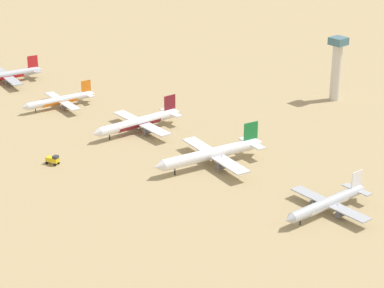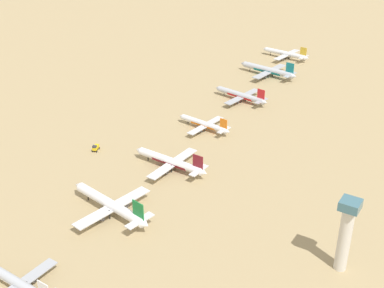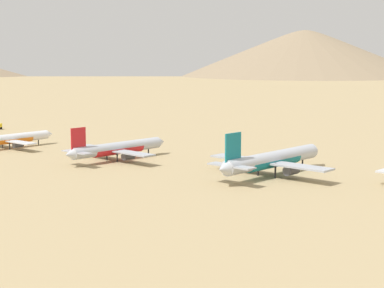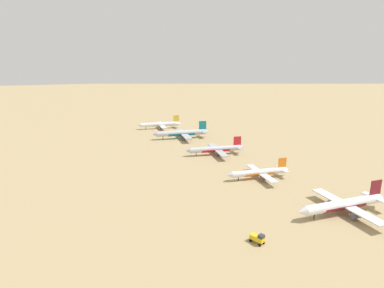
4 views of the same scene
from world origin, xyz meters
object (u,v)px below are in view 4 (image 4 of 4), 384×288
at_px(parked_jet_2, 216,149).
at_px(parked_jet_3, 259,172).
at_px(service_truck, 258,238).
at_px(parked_jet_1, 182,133).
at_px(parked_jet_4, 344,204).
at_px(parked_jet_0, 160,124).

distance_m(parked_jet_2, parked_jet_3, 51.49).
distance_m(parked_jet_3, service_truck, 66.49).
height_order(parked_jet_1, parked_jet_4, parked_jet_1).
relative_size(parked_jet_1, service_truck, 8.75).
relative_size(parked_jet_2, parked_jet_3, 1.13).
xyz_separation_m(parked_jet_1, parked_jet_2, (-5.44, 55.28, -0.65)).
bearing_deg(parked_jet_2, parked_jet_3, 92.28).
bearing_deg(parked_jet_0, parked_jet_2, 96.21).
bearing_deg(parked_jet_0, parked_jet_1, 96.89).
relative_size(parked_jet_1, parked_jet_2, 1.16).
relative_size(parked_jet_3, parked_jet_4, 0.83).
distance_m(parked_jet_4, service_truck, 47.00).
bearing_deg(parked_jet_0, parked_jet_3, 94.90).
height_order(parked_jet_1, service_truck, parked_jet_1).
bearing_deg(parked_jet_0, service_truck, 83.53).
bearing_deg(parked_jet_2, service_truck, 71.90).
xyz_separation_m(parked_jet_3, service_truck, (36.93, 55.26, -1.56)).
relative_size(parked_jet_2, service_truck, 7.56).
distance_m(parked_jet_2, parked_jet_4, 101.49).
distance_m(parked_jet_2, service_truck, 112.29).
relative_size(parked_jet_0, parked_jet_2, 1.02).
bearing_deg(parked_jet_3, parked_jet_1, -85.98).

